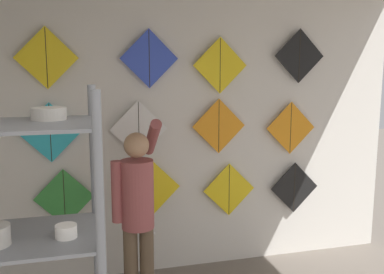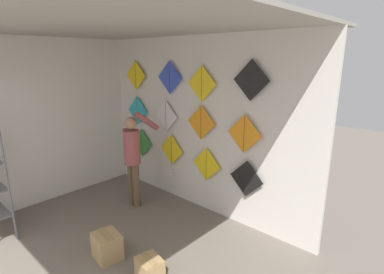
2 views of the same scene
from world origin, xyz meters
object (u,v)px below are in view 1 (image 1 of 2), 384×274
object	(u,v)px
shopkeeper	(138,207)
kite_7	(291,128)
kite_3	(294,188)
kite_10	(220,65)
kite_5	(139,129)
kite_9	(149,59)
kite_4	(50,133)
kite_8	(46,58)
kite_2	(229,190)
kite_6	(219,126)
kite_1	(153,192)
kite_0	(64,200)
kite_11	(299,56)

from	to	relation	value
shopkeeper	kite_7	distance (m)	1.90
kite_3	kite_10	bearing A→B (deg)	180.00
kite_5	kite_7	world-z (taller)	kite_5
kite_3	kite_9	xyz separation A→B (m)	(-1.56, 0.00, 1.37)
kite_4	kite_8	distance (m)	0.67
kite_2	kite_7	world-z (taller)	kite_7
kite_6	kite_9	distance (m)	0.96
kite_1	kite_4	size ratio (longest dim) A/B	1.38
kite_10	shopkeeper	bearing A→B (deg)	-144.57
kite_6	kite_7	world-z (taller)	kite_6
kite_1	kite_6	xyz separation A→B (m)	(0.68, 0.00, 0.63)
kite_1	kite_6	distance (m)	0.93
kite_5	kite_2	bearing A→B (deg)	0.00
kite_3	kite_5	distance (m)	1.81
kite_8	kite_9	distance (m)	0.92
kite_6	kite_7	distance (m)	0.80
kite_7	kite_10	distance (m)	1.02
shopkeeper	kite_6	size ratio (longest dim) A/B	2.98
kite_0	kite_6	xyz separation A→B (m)	(1.52, 0.00, 0.65)
kite_5	kite_8	world-z (taller)	kite_8
kite_2	kite_9	size ratio (longest dim) A/B	1.00
kite_3	kite_7	distance (m)	0.66
kite_6	kite_11	world-z (taller)	kite_11
shopkeeper	kite_8	xyz separation A→B (m)	(-0.69, 0.66, 1.21)
kite_8	kite_11	xyz separation A→B (m)	(2.48, 0.00, 0.03)
kite_10	kite_2	bearing A→B (deg)	0.00
kite_0	kite_11	xyz separation A→B (m)	(2.38, 0.00, 1.35)
kite_1	shopkeeper	bearing A→B (deg)	-109.78
kite_2	kite_3	size ratio (longest dim) A/B	1.00
shopkeeper	kite_4	world-z (taller)	kite_4
shopkeeper	kite_2	xyz separation A→B (m)	(1.04, 0.66, -0.12)
kite_1	kite_9	size ratio (longest dim) A/B	1.38
shopkeeper	kite_7	bearing A→B (deg)	22.99
shopkeeper	kite_5	world-z (taller)	kite_5
kite_0	kite_8	distance (m)	1.32
kite_11	kite_1	bearing A→B (deg)	-179.96
kite_4	kite_7	bearing A→B (deg)	0.00
kite_11	kite_5	bearing A→B (deg)	180.00
kite_11	kite_6	bearing A→B (deg)	180.00
kite_6	kite_3	bearing A→B (deg)	0.00
kite_1	kite_7	distance (m)	1.59
kite_2	kite_6	bearing A→B (deg)	180.00
kite_1	kite_11	world-z (taller)	kite_11
kite_2	kite_8	world-z (taller)	kite_8
kite_1	kite_2	xyz separation A→B (m)	(0.80, 0.00, -0.04)
kite_1	kite_8	world-z (taller)	kite_8
kite_10	kite_11	bearing A→B (deg)	0.00
kite_1	kite_7	xyz separation A→B (m)	(1.48, 0.00, 0.58)
kite_11	kite_0	bearing A→B (deg)	-179.98
kite_7	kite_2	bearing A→B (deg)	180.00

